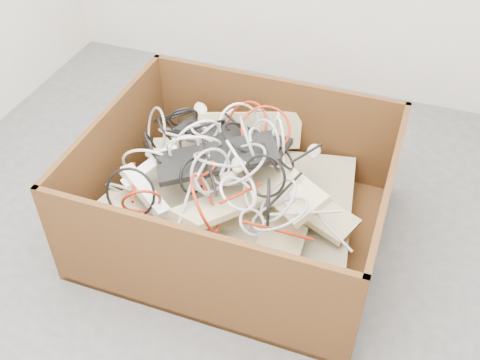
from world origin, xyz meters
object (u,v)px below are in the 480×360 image
(cardboard_box, at_px, (235,210))
(vga_plug, at_px, (308,206))
(power_strip_left, at_px, (151,167))
(power_strip_right, at_px, (145,191))

(cardboard_box, distance_m, vga_plug, 0.42)
(power_strip_left, distance_m, power_strip_right, 0.13)
(cardboard_box, xyz_separation_m, power_strip_left, (-0.35, -0.08, 0.22))
(power_strip_left, relative_size, vga_plug, 6.08)
(power_strip_right, bearing_deg, vga_plug, 41.23)
(vga_plug, bearing_deg, power_strip_left, -146.95)
(cardboard_box, relative_size, vga_plug, 27.34)
(power_strip_left, height_order, power_strip_right, power_strip_left)
(cardboard_box, relative_size, power_strip_right, 4.21)
(vga_plug, bearing_deg, cardboard_box, -160.89)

